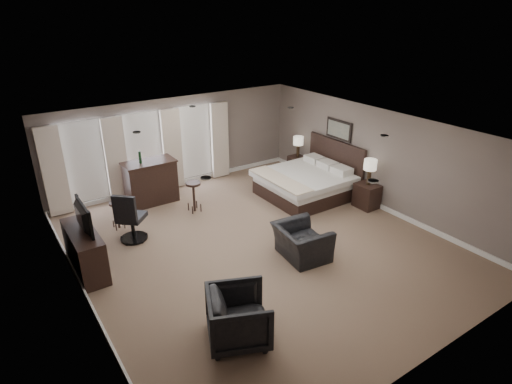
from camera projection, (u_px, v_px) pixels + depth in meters
room at (259, 192)px, 9.12m from camera, size 7.60×8.60×2.64m
window_bay at (145, 153)px, 11.76m from camera, size 5.25×0.20×2.30m
bed at (306, 172)px, 11.78m from camera, size 2.27×2.16×1.44m
nightstand_near at (367, 196)px, 11.30m from camera, size 0.49×0.59×0.65m
nightstand_far at (297, 165)px, 13.51m from camera, size 0.43×0.53×0.58m
lamp_near at (369, 172)px, 11.02m from camera, size 0.33×0.33×0.69m
lamp_far at (298, 147)px, 13.26m from camera, size 0.32×0.32×0.65m
wall_art at (339, 130)px, 11.93m from camera, size 0.04×0.96×0.56m
dresser at (85, 251)px, 8.54m from camera, size 0.51×1.57×0.91m
tv at (81, 228)px, 8.32m from camera, size 0.59×1.02×0.13m
armchair_near at (302, 237)px, 9.00m from camera, size 0.84×1.18×0.96m
armchair_far at (239, 315)px, 6.74m from camera, size 1.20×1.23×0.98m
bar_counter at (151, 182)px, 11.47m from camera, size 1.36×0.71×1.19m
bar_stool_left at (118, 215)px, 10.23m from camera, size 0.34×0.34×0.68m
bar_stool_right at (194, 197)px, 11.04m from camera, size 0.50×0.50×0.81m
desk_chair at (131, 216)px, 9.62m from camera, size 0.87×0.87×1.21m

